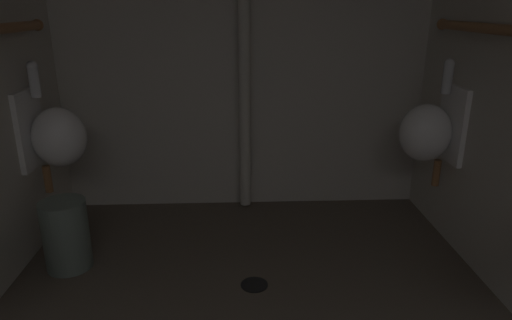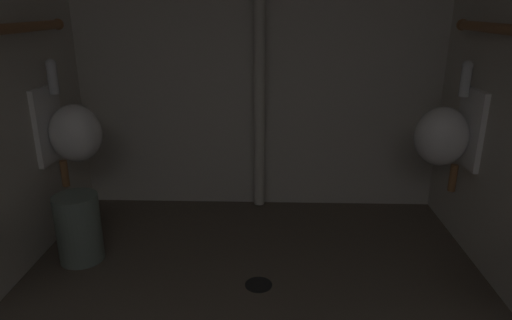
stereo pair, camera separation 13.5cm
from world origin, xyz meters
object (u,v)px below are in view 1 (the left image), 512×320
urinal_right_far (429,131)px  standpipe_back_wall (244,31)px  urinal_left_far (55,135)px  floor_drain (254,284)px  waste_bin (66,235)px

urinal_right_far → standpipe_back_wall: 1.27m
urinal_left_far → floor_drain: size_ratio=5.39×
urinal_right_far → floor_drain: 1.34m
floor_drain → waste_bin: 1.04m
urinal_right_far → floor_drain: bearing=-153.7°
waste_bin → urinal_left_far: bearing=108.8°
standpipe_back_wall → urinal_right_far: bearing=-22.6°
urinal_right_far → floor_drain: (-1.04, -0.52, -0.66)m
floor_drain → urinal_right_far: bearing=26.3°
urinal_left_far → waste_bin: 0.56m
urinal_right_far → urinal_left_far: bearing=-180.0°
urinal_left_far → floor_drain: 1.38m
urinal_left_far → floor_drain: urinal_left_far is taller
urinal_left_far → waste_bin: urinal_left_far is taller
floor_drain → waste_bin: (-1.00, 0.22, 0.19)m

